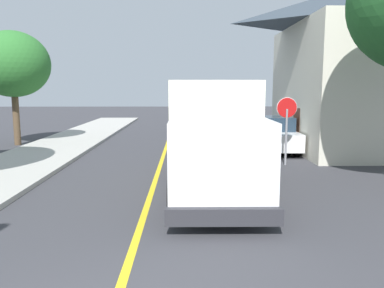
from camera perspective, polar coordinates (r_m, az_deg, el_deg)
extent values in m
cube|color=gold|center=(13.71, -5.13, -4.35)|extent=(0.16, 56.00, 0.01)
cube|color=#F2EDCC|center=(12.11, 2.79, 3.08)|extent=(2.43, 5.01, 2.60)
cube|color=white|center=(8.71, 4.16, -1.97)|extent=(2.29, 2.01, 1.70)
cube|color=#1E2D3D|center=(7.77, 4.75, -0.44)|extent=(2.04, 0.09, 0.75)
cube|color=#2D2D33|center=(7.93, 4.75, -10.72)|extent=(2.40, 0.21, 0.36)
cylinder|color=black|center=(9.27, 10.53, -7.49)|extent=(0.31, 1.00, 1.00)
cylinder|color=black|center=(9.10, -2.67, -7.66)|extent=(0.31, 1.00, 1.00)
cylinder|color=black|center=(13.64, 6.85, -2.31)|extent=(0.31, 1.00, 1.00)
cylinder|color=black|center=(13.53, -2.01, -2.35)|extent=(0.31, 1.00, 1.00)
cube|color=#B7B7BC|center=(18.67, 1.13, 1.07)|extent=(1.84, 4.42, 0.76)
cube|color=#1E2D3D|center=(18.75, 1.12, 3.25)|extent=(1.60, 1.81, 0.64)
cylinder|color=black|center=(17.38, 3.95, -0.58)|extent=(0.23, 0.64, 0.64)
cylinder|color=black|center=(17.30, -1.27, -0.61)|extent=(0.23, 0.64, 0.64)
cylinder|color=black|center=(20.16, 3.19, 0.65)|extent=(0.23, 0.64, 0.64)
cylinder|color=black|center=(20.09, -1.31, 0.64)|extent=(0.23, 0.64, 0.64)
cube|color=#2D4793|center=(25.72, 1.09, 3.06)|extent=(2.01, 4.48, 0.76)
cube|color=#1E2D3D|center=(25.82, 1.10, 4.64)|extent=(1.67, 1.87, 0.64)
cylinder|color=black|center=(24.36, 2.91, 1.98)|extent=(0.25, 0.65, 0.64)
cylinder|color=black|center=(24.37, -0.80, 1.99)|extent=(0.25, 0.65, 0.64)
cylinder|color=black|center=(27.16, 2.80, 2.63)|extent=(0.25, 0.65, 0.64)
cylinder|color=black|center=(27.17, -0.54, 2.65)|extent=(0.25, 0.65, 0.64)
cube|color=#4C564C|center=(32.24, 1.37, 4.13)|extent=(1.87, 4.43, 0.76)
cube|color=#1E2D3D|center=(32.35, 1.36, 5.38)|extent=(1.61, 1.82, 0.64)
cylinder|color=black|center=(30.92, 2.98, 3.32)|extent=(0.23, 0.64, 0.64)
cylinder|color=black|center=(30.83, 0.05, 3.32)|extent=(0.23, 0.64, 0.64)
cylinder|color=black|center=(33.72, 2.58, 3.74)|extent=(0.23, 0.64, 0.64)
cylinder|color=black|center=(33.63, -0.11, 3.74)|extent=(0.23, 0.64, 0.64)
cube|color=silver|center=(38.00, 0.03, 4.76)|extent=(1.95, 4.46, 0.76)
cube|color=#1E2D3D|center=(38.12, 0.03, 5.83)|extent=(1.64, 1.85, 0.64)
cylinder|color=black|center=(36.62, 1.23, 4.11)|extent=(0.24, 0.65, 0.64)
cylinder|color=black|center=(36.64, -1.25, 4.11)|extent=(0.24, 0.65, 0.64)
cylinder|color=black|center=(39.43, 1.21, 4.41)|extent=(0.24, 0.65, 0.64)
cylinder|color=black|center=(39.45, -1.09, 4.41)|extent=(0.24, 0.65, 0.64)
cube|color=silver|center=(18.73, 12.00, 0.92)|extent=(1.90, 4.44, 0.76)
cube|color=#1E2D3D|center=(18.51, 12.15, 3.01)|extent=(1.63, 1.84, 0.64)
cylinder|color=black|center=(20.01, 8.95, 0.51)|extent=(0.23, 0.64, 0.64)
cylinder|color=black|center=(20.31, 13.36, 0.50)|extent=(0.23, 0.64, 0.64)
cylinder|color=black|center=(17.26, 10.33, -0.76)|extent=(0.23, 0.64, 0.64)
cylinder|color=black|center=(17.61, 15.40, -0.75)|extent=(0.23, 0.64, 0.64)
cylinder|color=gray|center=(15.42, 13.81, 0.99)|extent=(0.08, 0.08, 2.20)
cylinder|color=red|center=(15.35, 13.93, 5.26)|extent=(0.76, 0.03, 0.76)
cylinder|color=white|center=(15.37, 13.92, 5.27)|extent=(0.80, 0.02, 0.80)
cube|color=brown|center=(18.50, 15.36, 1.96)|extent=(0.10, 1.00, 2.10)
cylinder|color=brown|center=(22.31, -24.64, 3.22)|extent=(0.34, 0.34, 2.63)
ellipsoid|color=#2D702D|center=(22.28, -25.10, 10.70)|extent=(3.77, 3.77, 3.40)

